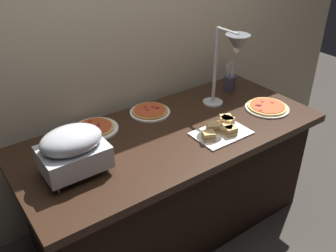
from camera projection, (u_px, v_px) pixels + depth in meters
name	position (u px, v px, depth m)	size (l,w,h in m)	color
ground_plane	(172.00, 222.00, 2.65)	(8.00, 8.00, 0.00)	#38332D
back_wall	(127.00, 40.00, 2.39)	(4.40, 0.04, 2.40)	#C6B593
buffet_table	(172.00, 180.00, 2.46)	(1.90, 0.84, 0.76)	black
chafing_dish	(73.00, 149.00, 1.84)	(0.33, 0.24, 0.26)	#B7BABF
heat_lamp	(232.00, 51.00, 2.28)	(0.15, 0.32, 0.54)	#B7BABF
pizza_plate_front	(150.00, 111.00, 2.46)	(0.27, 0.27, 0.03)	white
pizza_plate_center	(95.00, 128.00, 2.28)	(0.28, 0.28, 0.03)	white
pizza_plate_raised_stand	(267.00, 107.00, 2.51)	(0.29, 0.29, 0.03)	white
sandwich_platter	(222.00, 129.00, 2.24)	(0.34, 0.23, 0.06)	white
sauce_cup_near	(49.00, 149.00, 2.07)	(0.06, 0.06, 0.03)	black
utensil_holder	(230.00, 83.00, 2.75)	(0.08, 0.08, 0.23)	#383347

